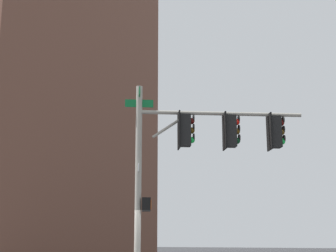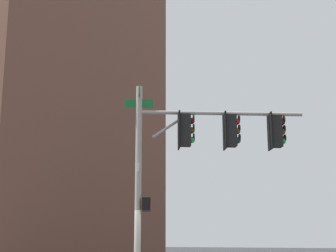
% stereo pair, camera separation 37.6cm
% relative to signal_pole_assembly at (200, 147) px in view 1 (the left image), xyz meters
% --- Properties ---
extents(signal_pole_assembly, '(4.75, 3.22, 6.34)m').
position_rel_signal_pole_assembly_xyz_m(signal_pole_assembly, '(0.00, 0.00, 0.00)').
color(signal_pole_assembly, '#9E998C').
rests_on(signal_pole_assembly, ground_plane).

